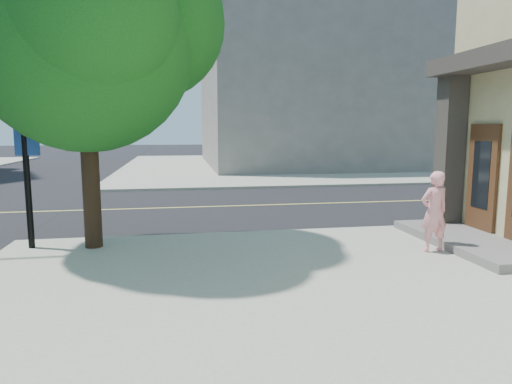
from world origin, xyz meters
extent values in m
plane|color=black|center=(0.00, 0.00, 0.00)|extent=(140.00, 140.00, 0.00)
cube|color=black|center=(0.00, 4.50, 0.01)|extent=(140.00, 9.00, 0.01)
cube|color=#9E9E8C|center=(13.50, 21.50, 0.06)|extent=(29.00, 25.00, 0.12)
cube|color=slate|center=(9.20, -2.20, 0.21)|extent=(1.60, 4.00, 0.18)
cube|color=#35302B|center=(9.70, -0.50, 2.22)|extent=(0.55, 0.55, 4.20)
cube|color=#35302B|center=(9.60, -2.20, 4.22)|extent=(0.90, 4.20, 0.40)
cube|color=#422614|center=(9.96, -1.50, 1.52)|extent=(0.10, 1.00, 2.60)
cube|color=slate|center=(14.00, 22.00, 7.12)|extent=(18.00, 16.00, 14.00)
imported|color=pink|center=(8.10, -2.55, 0.98)|extent=(0.66, 0.47, 1.72)
cylinder|color=black|center=(0.93, -0.93, 1.99)|extent=(0.37, 0.37, 3.74)
sphere|color=#185C19|center=(0.93, -0.93, 4.48)|extent=(4.57, 4.57, 4.57)
sphere|color=#185C19|center=(2.18, -0.31, 5.11)|extent=(3.53, 3.53, 3.53)
sphere|color=#185C19|center=(-0.11, -0.10, 5.31)|extent=(3.32, 3.32, 3.32)
sphere|color=#185C19|center=(1.35, -2.08, 4.79)|extent=(3.12, 3.12, 3.12)
cylinder|color=black|center=(-0.40, -0.79, 2.44)|extent=(0.13, 0.13, 4.65)
cube|color=white|center=(-0.35, -0.81, 3.00)|extent=(0.61, 0.04, 0.22)
cube|color=navy|center=(-0.35, -0.81, 2.44)|extent=(0.50, 0.04, 0.61)
imported|color=black|center=(-0.40, -0.79, 3.88)|extent=(0.18, 0.22, 1.11)
camera|label=1|loc=(2.81, -11.12, 2.70)|focal=31.69mm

